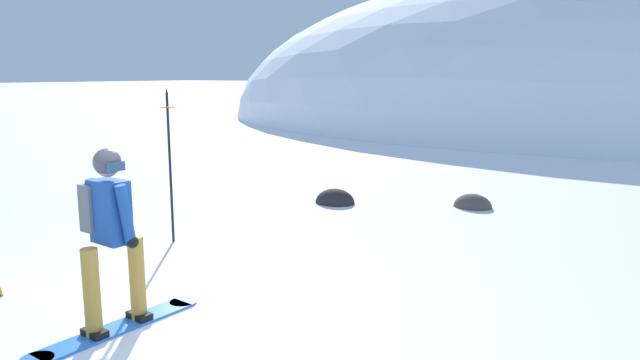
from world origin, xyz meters
TOP-DOWN VIEW (x-y plane):
  - ground_plane at (0.00, 0.00)m, footprint 300.00×300.00m
  - ridge_peak_main at (-1.20, 32.35)m, footprint 40.98×36.88m
  - snowboarder_main at (-0.60, -0.37)m, footprint 0.64×1.84m
  - piste_marker_near at (-2.30, 1.98)m, footprint 0.20×0.20m
  - rock_dark at (-1.67, 5.40)m, footprint 0.76×0.65m
  - rock_mid at (0.60, 6.44)m, footprint 0.69×0.58m

SIDE VIEW (x-z plane):
  - ground_plane at x=0.00m, z-range 0.00..0.00m
  - ridge_peak_main at x=-1.20m, z-range -8.07..8.07m
  - rock_dark at x=-1.67m, z-range -0.27..0.27m
  - rock_mid at x=0.60m, z-range -0.24..0.24m
  - snowboarder_main at x=-0.60m, z-range 0.06..1.78m
  - piste_marker_near at x=-2.30m, z-range 0.15..2.32m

